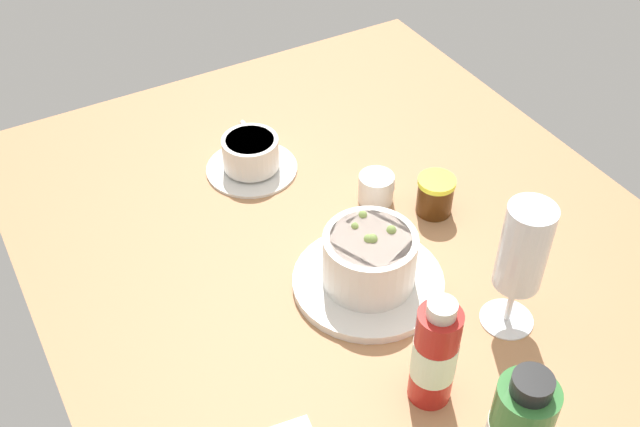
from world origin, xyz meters
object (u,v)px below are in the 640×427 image
Objects in this scene: wine_glass at (523,253)px; jam_jar at (435,195)px; coffee_cup at (251,156)px; sauce_bottle_red at (435,355)px; porridge_bowl at (369,263)px; creamer_jug at (377,188)px.

wine_glass reaches higher than jam_jar.
wine_glass is 23.46cm from jam_jar.
coffee_cup is 47.38cm from sauce_bottle_red.
sauce_bottle_red is (17.72, -2.91, 3.03)cm from porridge_bowl.
sauce_bottle_red is at bearing -36.71° from jam_jar.
coffee_cup is 20.21cm from creamer_jug.
creamer_jug is 29.10cm from wine_glass.
wine_glass reaches higher than porridge_bowl.
jam_jar is (-7.75, 16.07, -1.06)cm from porridge_bowl.
porridge_bowl reaches higher than jam_jar.
creamer_jug is 1.01× the size of jam_jar.
wine_glass is 16.16cm from sauce_bottle_red.
sauce_bottle_red is (4.14, -14.88, -4.78)cm from wine_glass.
wine_glass is 3.18× the size of jam_jar.
wine_glass is at bearing 3.84° from creamer_jug.
wine_glass is (43.04, 14.69, 9.16)cm from coffee_cup.
porridge_bowl reaches higher than coffee_cup.
jam_jar is at bearing 115.74° from porridge_bowl.
creamer_jug is (-13.86, 10.12, -1.71)cm from porridge_bowl.
porridge_bowl is 1.41× the size of coffee_cup.
porridge_bowl is at bearing 5.29° from coffee_cup.
porridge_bowl is 1.29× the size of sauce_bottle_red.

